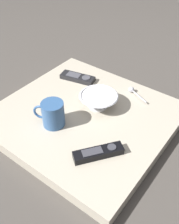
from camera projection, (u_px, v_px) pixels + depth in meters
The scene contains 7 objects.
ground_plane at pixel (84, 121), 1.07m from camera, with size 6.00×6.00×0.00m, color #47423D.
table at pixel (84, 117), 1.05m from camera, with size 0.66×0.62×0.05m.
cereal_bowl at pixel (99, 100), 1.04m from camera, with size 0.16×0.16×0.06m.
coffee_mug at pixel (53, 114), 0.96m from camera, with size 0.11×0.08×0.10m.
teaspoon at pixel (133, 91), 1.13m from camera, with size 0.11×0.06×0.03m.
tv_remote_near at pixel (98, 153), 0.86m from camera, with size 0.13×0.16×0.03m.
tv_remote_far at pixel (78, 78), 1.21m from camera, with size 0.17×0.09×0.02m.
Camera 1 is at (0.49, -0.61, 0.72)m, focal length 41.71 mm.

